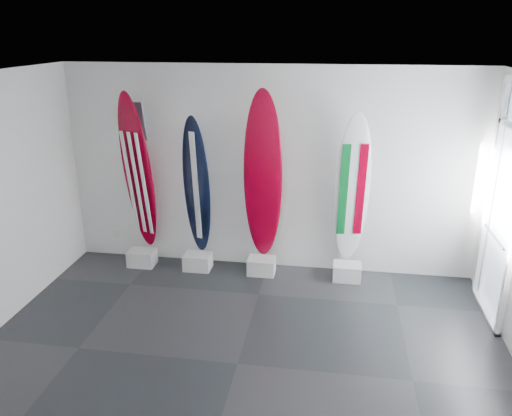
% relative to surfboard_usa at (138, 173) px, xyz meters
% --- Properties ---
extents(floor, '(6.00, 6.00, 0.00)m').
position_rel_surfboard_usa_xyz_m(floor, '(1.91, -2.28, -1.45)').
color(floor, black).
rests_on(floor, ground).
extents(ceiling, '(6.00, 6.00, 0.00)m').
position_rel_surfboard_usa_xyz_m(ceiling, '(1.91, -2.28, 1.55)').
color(ceiling, white).
rests_on(ceiling, wall_back).
extents(wall_back, '(6.00, 0.00, 6.00)m').
position_rel_surfboard_usa_xyz_m(wall_back, '(1.91, 0.22, 0.05)').
color(wall_back, white).
rests_on(wall_back, ground).
extents(display_block_usa, '(0.40, 0.30, 0.24)m').
position_rel_surfboard_usa_xyz_m(display_block_usa, '(0.00, -0.10, -1.33)').
color(display_block_usa, silver).
rests_on(display_block_usa, floor).
extents(surfboard_usa, '(0.64, 0.54, 2.42)m').
position_rel_surfboard_usa_xyz_m(surfboard_usa, '(0.00, 0.00, 0.00)').
color(surfboard_usa, maroon).
rests_on(surfboard_usa, display_block_usa).
extents(display_block_navy, '(0.40, 0.30, 0.24)m').
position_rel_surfboard_usa_xyz_m(display_block_navy, '(0.88, -0.10, -1.33)').
color(display_block_navy, silver).
rests_on(display_block_navy, floor).
extents(surfboard_navy, '(0.51, 0.36, 2.09)m').
position_rel_surfboard_usa_xyz_m(surfboard_navy, '(0.88, 0.00, -0.16)').
color(surfboard_navy, black).
rests_on(surfboard_navy, display_block_navy).
extents(display_block_swiss, '(0.40, 0.30, 0.24)m').
position_rel_surfboard_usa_xyz_m(display_block_swiss, '(1.86, -0.10, -1.33)').
color(display_block_swiss, silver).
rests_on(display_block_swiss, floor).
extents(surfboard_swiss, '(0.57, 0.22, 2.47)m').
position_rel_surfboard_usa_xyz_m(surfboard_swiss, '(1.86, 0.00, 0.03)').
color(surfboard_swiss, maroon).
rests_on(surfboard_swiss, display_block_swiss).
extents(display_block_italy, '(0.40, 0.30, 0.24)m').
position_rel_surfboard_usa_xyz_m(display_block_italy, '(3.11, -0.10, -1.33)').
color(display_block_italy, silver).
rests_on(display_block_italy, floor).
extents(surfboard_italy, '(0.54, 0.35, 2.19)m').
position_rel_surfboard_usa_xyz_m(surfboard_italy, '(3.11, 0.00, -0.11)').
color(surfboard_italy, white).
rests_on(surfboard_italy, display_block_italy).
extents(wall_outlet, '(0.09, 0.02, 0.13)m').
position_rel_surfboard_usa_xyz_m(wall_outlet, '(-0.54, 0.20, -1.10)').
color(wall_outlet, silver).
rests_on(wall_outlet, wall_back).
extents(glass_door, '(0.12, 1.16, 2.85)m').
position_rel_surfboard_usa_xyz_m(glass_door, '(4.88, -0.73, -0.02)').
color(glass_door, white).
rests_on(glass_door, floor).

